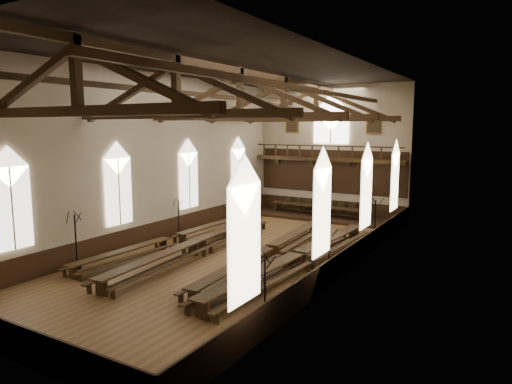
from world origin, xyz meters
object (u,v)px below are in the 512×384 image
(candelabrum_left_near, at_px, (76,251))
(candelabrum_right_mid, at_px, (329,263))
(refectory_row_b, at_px, (197,243))
(refectory_row_c, at_px, (269,250))
(high_table, at_px, (320,207))
(refectory_row_a, at_px, (173,239))
(candelabrum_left_mid, at_px, (179,225))
(dais, at_px, (319,217))
(refectory_row_d, at_px, (299,257))
(candelabrum_right_far, at_px, (375,229))
(candelabrum_left_far, at_px, (229,211))
(candelabrum_right_near, at_px, (265,305))

(candelabrum_left_near, bearing_deg, candelabrum_right_mid, 24.11)
(refectory_row_b, relative_size, refectory_row_c, 1.03)
(refectory_row_b, relative_size, high_table, 1.85)
(refectory_row_a, distance_m, candelabrum_left_mid, 2.56)
(dais, relative_size, high_table, 1.42)
(refectory_row_b, xyz_separation_m, dais, (1.98, 12.44, -0.47))
(high_table, distance_m, candelabrum_right_mid, 13.83)
(candelabrum_left_mid, bearing_deg, refectory_row_d, -12.70)
(high_table, relative_size, candelabrum_right_mid, 3.36)
(refectory_row_b, bearing_deg, candelabrum_right_far, 42.79)
(candelabrum_left_mid, distance_m, candelabrum_right_far, 12.03)
(candelabrum_right_mid, xyz_separation_m, candelabrum_right_far, (0.00, 7.29, 0.11))
(refectory_row_d, distance_m, dais, 12.66)
(candelabrum_left_far, bearing_deg, refectory_row_a, -80.05)
(refectory_row_c, xyz_separation_m, candelabrum_right_near, (3.74, -7.07, 0.26))
(refectory_row_b, xyz_separation_m, high_table, (1.98, 12.44, 0.27))
(refectory_row_a, distance_m, refectory_row_d, 7.93)
(refectory_row_d, relative_size, high_table, 1.88)
(candelabrum_left_far, bearing_deg, candelabrum_left_mid, -90.00)
(candelabrum_left_far, height_order, candelabrum_right_mid, candelabrum_left_far)
(refectory_row_b, distance_m, refectory_row_c, 4.09)
(high_table, bearing_deg, candelabrum_right_near, -72.81)
(refectory_row_a, relative_size, candelabrum_left_near, 4.86)
(refectory_row_d, height_order, high_table, high_table)
(refectory_row_a, xyz_separation_m, candelabrum_left_far, (-1.38, 7.86, 0.24))
(candelabrum_right_near, bearing_deg, candelabrum_left_mid, 142.19)
(candelabrum_right_mid, bearing_deg, refectory_row_d, 162.56)
(refectory_row_d, bearing_deg, refectory_row_b, -175.99)
(candelabrum_left_near, relative_size, candelabrum_left_far, 1.17)
(refectory_row_d, relative_size, candelabrum_right_far, 5.48)
(refectory_row_b, distance_m, candelabrum_left_mid, 4.22)
(candelabrum_left_mid, bearing_deg, high_table, 61.61)
(refectory_row_b, distance_m, candelabrum_right_near, 9.84)
(refectory_row_c, height_order, dais, refectory_row_c)
(refectory_row_c, bearing_deg, high_table, 99.86)
(candelabrum_left_far, height_order, candelabrum_right_near, candelabrum_right_near)
(candelabrum_right_near, xyz_separation_m, candelabrum_right_mid, (-0.00, 5.95, -0.07))
(dais, bearing_deg, candelabrum_right_near, -72.81)
(refectory_row_d, height_order, candelabrum_right_far, candelabrum_right_far)
(candelabrum_left_mid, bearing_deg, candelabrum_right_near, -37.81)
(refectory_row_c, bearing_deg, refectory_row_d, -15.79)
(candelabrum_left_near, bearing_deg, high_table, 73.00)
(candelabrum_left_near, xyz_separation_m, candelabrum_left_far, (0.00, 13.34, -0.12))
(refectory_row_d, xyz_separation_m, high_table, (-3.94, 12.02, 0.24))
(candelabrum_left_mid, xyz_separation_m, candelabrum_right_near, (11.10, -8.61, 0.05))
(candelabrum_right_mid, bearing_deg, refectory_row_a, 176.98)
(refectory_row_a, relative_size, candelabrum_left_far, 5.66)
(refectory_row_d, bearing_deg, candelabrum_right_near, -74.62)
(refectory_row_d, distance_m, candelabrum_right_far, 6.96)
(refectory_row_d, xyz_separation_m, candelabrum_left_near, (-9.31, -5.53, 0.27))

